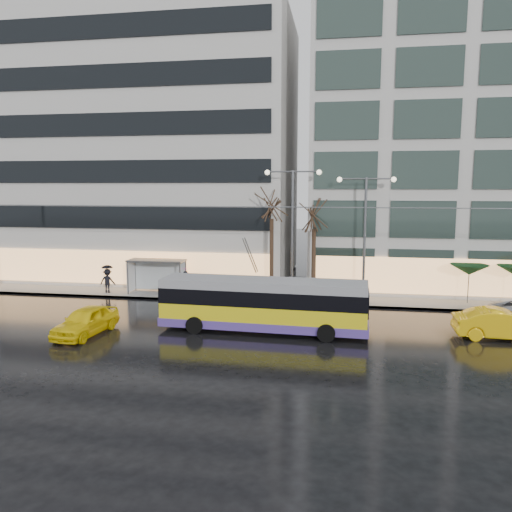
% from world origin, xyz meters
% --- Properties ---
extents(ground, '(140.00, 140.00, 0.00)m').
position_xyz_m(ground, '(0.00, 0.00, 0.00)').
color(ground, black).
rests_on(ground, ground).
extents(sidewalk, '(80.00, 10.00, 0.15)m').
position_xyz_m(sidewalk, '(2.00, 14.00, 0.07)').
color(sidewalk, gray).
rests_on(sidewalk, ground).
extents(kerb, '(80.00, 0.10, 0.15)m').
position_xyz_m(kerb, '(2.00, 9.05, 0.07)').
color(kerb, slate).
rests_on(kerb, ground).
extents(building_left, '(34.00, 14.00, 22.00)m').
position_xyz_m(building_left, '(-16.00, 19.00, 11.15)').
color(building_left, '#B7B3AF').
rests_on(building_left, sidewalk).
extents(trolleybus, '(11.56, 4.69, 5.32)m').
position_xyz_m(trolleybus, '(1.18, 2.57, 1.44)').
color(trolleybus, yellow).
rests_on(trolleybus, ground).
extents(catenary, '(42.24, 5.12, 7.00)m').
position_xyz_m(catenary, '(1.00, 7.94, 4.25)').
color(catenary, '#595B60').
rests_on(catenary, ground).
extents(bus_shelter, '(4.20, 1.60, 2.51)m').
position_xyz_m(bus_shelter, '(-8.38, 10.69, 1.96)').
color(bus_shelter, '#595B60').
rests_on(bus_shelter, sidewalk).
extents(street_lamp_near, '(3.96, 0.36, 9.03)m').
position_xyz_m(street_lamp_near, '(2.00, 10.80, 5.99)').
color(street_lamp_near, '#595B60').
rests_on(street_lamp_near, sidewalk).
extents(street_lamp_far, '(3.96, 0.36, 8.53)m').
position_xyz_m(street_lamp_far, '(7.00, 10.80, 5.71)').
color(street_lamp_far, '#595B60').
rests_on(street_lamp_far, sidewalk).
extents(tree_a, '(3.20, 3.20, 8.40)m').
position_xyz_m(tree_a, '(0.50, 11.00, 7.09)').
color(tree_a, black).
rests_on(tree_a, sidewalk).
extents(tree_b, '(3.20, 3.20, 7.70)m').
position_xyz_m(tree_b, '(3.50, 11.20, 6.40)').
color(tree_b, black).
rests_on(tree_b, sidewalk).
extents(parasol_a, '(2.50, 2.50, 2.65)m').
position_xyz_m(parasol_a, '(14.00, 11.00, 2.45)').
color(parasol_a, '#595B60').
rests_on(parasol_a, sidewalk).
extents(taxi_a, '(2.31, 4.70, 1.54)m').
position_xyz_m(taxi_a, '(-8.25, 0.31, 0.77)').
color(taxi_a, yellow).
rests_on(taxi_a, ground).
extents(taxi_b, '(4.88, 1.77, 1.60)m').
position_xyz_m(taxi_b, '(13.89, 3.32, 0.80)').
color(taxi_b, yellow).
rests_on(taxi_b, ground).
extents(pedestrian_a, '(1.20, 1.21, 2.19)m').
position_xyz_m(pedestrian_a, '(-5.47, 9.47, 1.56)').
color(pedestrian_a, black).
rests_on(pedestrian_a, sidewalk).
extents(pedestrian_b, '(0.98, 0.91, 1.60)m').
position_xyz_m(pedestrian_b, '(-6.68, 11.69, 0.95)').
color(pedestrian_b, black).
rests_on(pedestrian_b, sidewalk).
extents(pedestrian_c, '(1.17, 0.84, 2.11)m').
position_xyz_m(pedestrian_c, '(-11.73, 10.08, 1.27)').
color(pedestrian_c, black).
rests_on(pedestrian_c, sidewalk).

